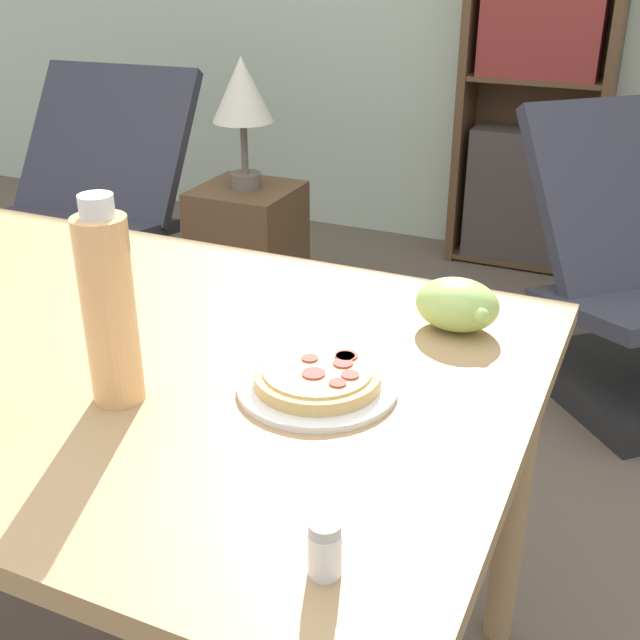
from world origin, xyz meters
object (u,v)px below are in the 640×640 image
pizza_on_plate (318,380)px  lounge_chair_near (91,233)px  grape_bunch (457,304)px  salt_shaker (325,548)px  side_table (249,258)px  table_lamp (242,96)px  bookshelf (535,95)px  drink_bottle (109,308)px

pizza_on_plate → lounge_chair_near: bearing=138.4°
grape_bunch → salt_shaker: (0.03, -0.60, -0.01)m
side_table → table_lamp: 0.58m
side_table → lounge_chair_near: bearing=-174.1°
bookshelf → side_table: (-0.80, -1.05, -0.47)m
side_table → drink_bottle: bearing=-66.5°
grape_bunch → lounge_chair_near: (-1.75, 1.17, -0.51)m
table_lamp → side_table: bearing=0.0°
bookshelf → side_table: bookshelf is taller
lounge_chair_near → pizza_on_plate: bearing=-46.4°
grape_bunch → bookshelf: (-0.29, 2.29, -0.06)m
lounge_chair_near → bookshelf: bearing=32.7°
pizza_on_plate → table_lamp: 1.79m
pizza_on_plate → side_table: 1.86m
grape_bunch → table_lamp: bearing=131.3°
salt_shaker → pizza_on_plate: bearing=115.3°
grape_bunch → side_table: grape_bunch is taller
table_lamp → salt_shaker: bearing=-58.8°
drink_bottle → side_table: (-0.71, 1.64, -0.63)m
side_table → pizza_on_plate: bearing=-57.6°
pizza_on_plate → grape_bunch: bearing=64.9°
drink_bottle → table_lamp: (-0.71, 1.64, -0.05)m
grape_bunch → bookshelf: bookshelf is taller
lounge_chair_near → table_lamp: size_ratio=1.96×
grape_bunch → drink_bottle: (-0.37, -0.41, 0.10)m
pizza_on_plate → drink_bottle: bearing=-151.3°
pizza_on_plate → salt_shaker: 0.37m
drink_bottle → salt_shaker: 0.46m
salt_shaker → bookshelf: bookshelf is taller
bookshelf → salt_shaker: bearing=-83.7°
table_lamp → lounge_chair_near: bearing=-174.1°
grape_bunch → table_lamp: (-1.09, 1.24, 0.05)m
drink_bottle → side_table: bearing=113.5°
bookshelf → table_lamp: (-0.80, -1.05, 0.11)m
drink_bottle → table_lamp: bearing=113.5°
lounge_chair_near → table_lamp: table_lamp is taller
salt_shaker → bookshelf: 2.91m
side_table → table_lamp: bearing=0.0°
pizza_on_plate → grape_bunch: grape_bunch is taller
salt_shaker → grape_bunch: bearing=92.8°
drink_bottle → side_table: size_ratio=0.56×
drink_bottle → lounge_chair_near: drink_bottle is taller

